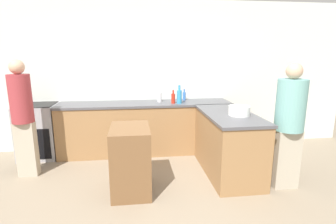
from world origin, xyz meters
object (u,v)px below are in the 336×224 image
(hot_sauce_bottle, at_px, (173,98))
(person_at_peninsula, at_px, (289,123))
(range_oven, at_px, (39,131))
(water_bottle_blue, at_px, (184,96))
(person_by_range, at_px, (23,114))
(mixing_bowl, at_px, (239,111))
(vinegar_bottle_clear, at_px, (159,97))
(dish_soap_bottle, at_px, (179,96))
(island_table, at_px, (131,160))

(hot_sauce_bottle, relative_size, person_at_peninsula, 0.14)
(range_oven, relative_size, hot_sauce_bottle, 3.97)
(water_bottle_blue, relative_size, person_by_range, 0.12)
(person_by_range, bearing_deg, water_bottle_blue, 19.67)
(hot_sauce_bottle, bearing_deg, mixing_bowl, -51.97)
(vinegar_bottle_clear, distance_m, person_at_peninsula, 2.18)
(person_at_peninsula, bearing_deg, person_by_range, 167.38)
(vinegar_bottle_clear, relative_size, water_bottle_blue, 1.14)
(mixing_bowl, bearing_deg, person_by_range, 172.32)
(hot_sauce_bottle, xyz_separation_m, person_at_peninsula, (1.30, -1.39, -0.12))
(dish_soap_bottle, distance_m, person_by_range, 2.42)
(range_oven, height_order, person_at_peninsula, person_at_peninsula)
(dish_soap_bottle, height_order, water_bottle_blue, dish_soap_bottle)
(vinegar_bottle_clear, bearing_deg, island_table, -109.84)
(mixing_bowl, height_order, person_at_peninsula, person_at_peninsula)
(mixing_bowl, distance_m, vinegar_bottle_clear, 1.55)
(island_table, distance_m, vinegar_bottle_clear, 1.61)
(vinegar_bottle_clear, bearing_deg, mixing_bowl, -49.27)
(mixing_bowl, bearing_deg, dish_soap_bottle, 124.39)
(mixing_bowl, xyz_separation_m, person_at_peninsula, (0.52, -0.39, -0.09))
(hot_sauce_bottle, bearing_deg, dish_soap_bottle, -4.95)
(dish_soap_bottle, bearing_deg, person_by_range, -165.93)
(island_table, relative_size, water_bottle_blue, 4.19)
(person_at_peninsula, bearing_deg, range_oven, 157.08)
(island_table, xyz_separation_m, mixing_bowl, (1.52, 0.24, 0.55))
(range_oven, height_order, person_by_range, person_by_range)
(vinegar_bottle_clear, relative_size, person_at_peninsula, 0.14)
(range_oven, distance_m, island_table, 2.10)
(island_table, relative_size, vinegar_bottle_clear, 3.69)
(water_bottle_blue, xyz_separation_m, person_by_range, (-2.49, -0.89, -0.07))
(island_table, bearing_deg, vinegar_bottle_clear, 70.16)
(dish_soap_bottle, height_order, person_at_peninsula, person_at_peninsula)
(island_table, bearing_deg, water_bottle_blue, 57.44)
(island_table, relative_size, mixing_bowl, 2.90)
(vinegar_bottle_clear, xyz_separation_m, person_at_peninsula, (1.53, -1.56, -0.12))
(range_oven, height_order, mixing_bowl, mixing_bowl)
(dish_soap_bottle, bearing_deg, island_table, -124.13)
(water_bottle_blue, height_order, person_at_peninsula, person_at_peninsula)
(hot_sauce_bottle, relative_size, person_by_range, 0.14)
(island_table, relative_size, person_by_range, 0.51)
(island_table, bearing_deg, range_oven, 138.79)
(island_table, distance_m, person_at_peninsula, 2.09)
(person_at_peninsula, bearing_deg, hot_sauce_bottle, 133.18)
(mixing_bowl, height_order, hot_sauce_bottle, hot_sauce_bottle)
(island_table, xyz_separation_m, person_by_range, (-1.51, 0.65, 0.50))
(island_table, xyz_separation_m, hot_sauce_bottle, (0.73, 1.24, 0.58))
(range_oven, relative_size, mixing_bowl, 3.13)
(dish_soap_bottle, xyz_separation_m, water_bottle_blue, (0.14, 0.30, -0.04))
(mixing_bowl, height_order, water_bottle_blue, water_bottle_blue)
(mixing_bowl, bearing_deg, range_oven, 159.74)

